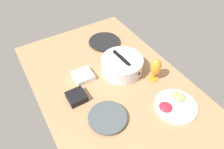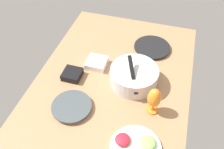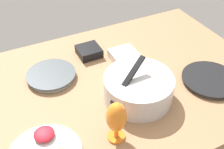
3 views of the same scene
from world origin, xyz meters
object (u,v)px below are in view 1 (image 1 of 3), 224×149
(dinner_plate_right, at_px, (108,118))
(square_bowl_white, at_px, (83,76))
(square_bowl_black, at_px, (77,97))
(dinner_plate_left, at_px, (104,42))
(mixing_bowl, at_px, (122,65))
(hurricane_glass_orange, at_px, (156,68))
(fruit_platter, at_px, (176,106))

(dinner_plate_right, height_order, square_bowl_white, square_bowl_white)
(square_bowl_white, height_order, square_bowl_black, square_bowl_black)
(dinner_plate_right, bearing_deg, dinner_plate_left, 151.66)
(dinner_plate_right, xyz_separation_m, mixing_bowl, (-0.32, 0.32, 0.05))
(hurricane_glass_orange, bearing_deg, square_bowl_black, -101.62)
(dinner_plate_right, height_order, fruit_platter, fruit_platter)
(dinner_plate_left, distance_m, square_bowl_white, 0.46)
(fruit_platter, relative_size, square_bowl_white, 2.03)
(hurricane_glass_orange, bearing_deg, dinner_plate_left, -170.20)
(mixing_bowl, distance_m, hurricane_glass_orange, 0.26)
(hurricane_glass_orange, bearing_deg, mixing_bowl, -140.34)
(dinner_plate_left, relative_size, square_bowl_black, 2.26)
(dinner_plate_right, relative_size, square_bowl_white, 1.79)
(fruit_platter, distance_m, square_bowl_white, 0.70)
(square_bowl_black, bearing_deg, hurricane_glass_orange, 78.38)
(dinner_plate_right, bearing_deg, hurricane_glass_orange, 104.72)
(square_bowl_black, bearing_deg, dinner_plate_right, 22.31)
(dinner_plate_right, height_order, mixing_bowl, mixing_bowl)
(square_bowl_white, bearing_deg, square_bowl_black, -37.66)
(mixing_bowl, bearing_deg, square_bowl_black, -79.83)
(hurricane_glass_orange, bearing_deg, square_bowl_white, -121.67)
(dinner_plate_left, height_order, fruit_platter, fruit_platter)
(dinner_plate_right, relative_size, mixing_bowl, 0.77)
(square_bowl_black, bearing_deg, mixing_bowl, 100.17)
(dinner_plate_right, height_order, hurricane_glass_orange, hurricane_glass_orange)
(dinner_plate_left, relative_size, hurricane_glass_orange, 1.47)
(dinner_plate_right, relative_size, hurricane_glass_orange, 1.31)
(mixing_bowl, relative_size, hurricane_glass_orange, 1.70)
(mixing_bowl, relative_size, square_bowl_black, 2.61)
(square_bowl_white, bearing_deg, fruit_platter, 36.25)
(fruit_platter, xyz_separation_m, hurricane_glass_orange, (-0.28, 0.04, 0.10))
(square_bowl_black, bearing_deg, fruit_platter, 53.15)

